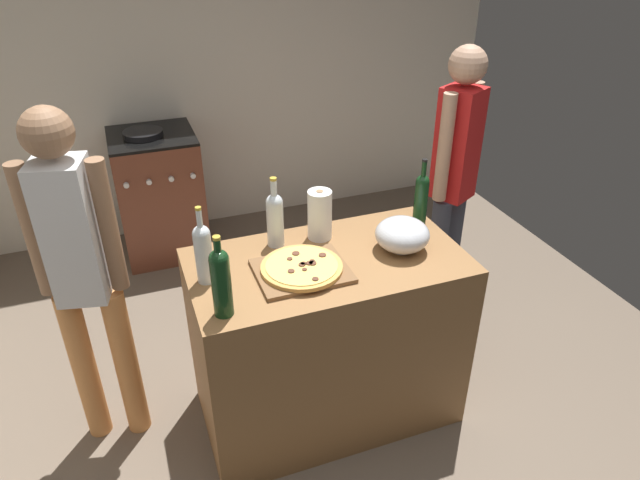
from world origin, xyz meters
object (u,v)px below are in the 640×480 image
at_px(pizza, 302,267).
at_px(person_in_red, 454,175).
at_px(wine_bottle_dark, 421,199).
at_px(wine_bottle_amber, 203,251).
at_px(wine_bottle_green, 275,217).
at_px(paper_towel_roll, 320,215).
at_px(mixing_bowl, 402,235).
at_px(wine_bottle_clear, 221,280).
at_px(stove, 160,194).
at_px(person_in_stripes, 81,269).

height_order(pizza, person_in_red, person_in_red).
bearing_deg(wine_bottle_dark, wine_bottle_amber, -174.68).
bearing_deg(wine_bottle_green, paper_towel_roll, -1.80).
relative_size(mixing_bowl, wine_bottle_amber, 0.72).
bearing_deg(wine_bottle_amber, pizza, -12.06).
bearing_deg(paper_towel_roll, wine_bottle_green, 178.20).
bearing_deg(paper_towel_roll, wine_bottle_dark, -9.04).
xyz_separation_m(wine_bottle_clear, wine_bottle_green, (0.34, 0.44, -0.01)).
bearing_deg(wine_bottle_amber, stove, 91.01).
height_order(paper_towel_roll, person_in_red, person_in_red).
distance_m(pizza, wine_bottle_dark, 0.71).
xyz_separation_m(pizza, wine_bottle_green, (-0.04, 0.27, 0.12)).
height_order(wine_bottle_green, person_in_stripes, person_in_stripes).
relative_size(paper_towel_roll, person_in_stripes, 0.15).
height_order(wine_bottle_dark, stove, wine_bottle_dark).
height_order(wine_bottle_green, wine_bottle_amber, wine_bottle_amber).
relative_size(stove, person_in_red, 0.57).
distance_m(mixing_bowl, wine_bottle_dark, 0.25).
bearing_deg(person_in_stripes, wine_bottle_green, -1.55).
height_order(wine_bottle_dark, person_in_red, person_in_red).
height_order(mixing_bowl, wine_bottle_clear, wine_bottle_clear).
bearing_deg(paper_towel_roll, person_in_red, 18.65).
relative_size(wine_bottle_dark, person_in_red, 0.21).
distance_m(pizza, person_in_stripes, 0.95).
height_order(mixing_bowl, wine_bottle_green, wine_bottle_green).
xyz_separation_m(mixing_bowl, stove, (-0.93, 1.99, -0.54)).
height_order(mixing_bowl, wine_bottle_dark, wine_bottle_dark).
bearing_deg(wine_bottle_amber, paper_towel_roll, 17.09).
bearing_deg(person_in_stripes, paper_towel_roll, -1.60).
height_order(mixing_bowl, person_in_red, person_in_red).
bearing_deg(wine_bottle_amber, wine_bottle_green, 27.01).
height_order(paper_towel_roll, stove, paper_towel_roll).
distance_m(wine_bottle_clear, person_in_stripes, 0.71).
distance_m(stove, person_in_red, 2.17).
distance_m(mixing_bowl, person_in_stripes, 1.42).
height_order(pizza, wine_bottle_dark, wine_bottle_dark).
distance_m(wine_bottle_amber, person_in_red, 1.60).
distance_m(mixing_bowl, paper_towel_roll, 0.40).
relative_size(mixing_bowl, wine_bottle_clear, 0.72).
xyz_separation_m(wine_bottle_amber, person_in_red, (1.52, 0.50, -0.10)).
bearing_deg(stove, wine_bottle_dark, -58.63).
relative_size(wine_bottle_amber, stove, 0.36).
xyz_separation_m(stove, person_in_red, (1.56, -1.43, 0.51)).
bearing_deg(stove, wine_bottle_clear, -88.52).
distance_m(mixing_bowl, person_in_red, 0.83).
relative_size(wine_bottle_clear, person_in_stripes, 0.21).
relative_size(mixing_bowl, wine_bottle_dark, 0.70).
xyz_separation_m(wine_bottle_green, stove, (-0.40, 1.74, -0.61)).
distance_m(mixing_bowl, wine_bottle_clear, 0.90).
height_order(pizza, mixing_bowl, mixing_bowl).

